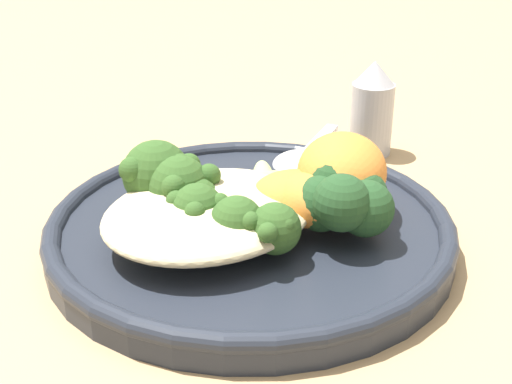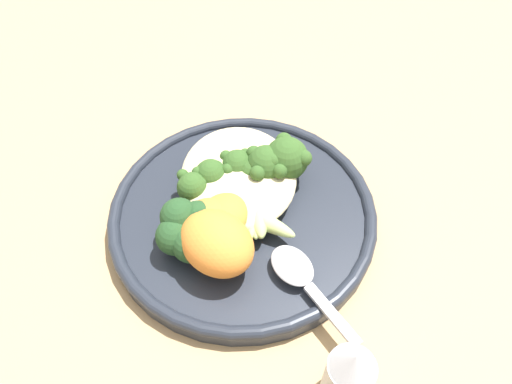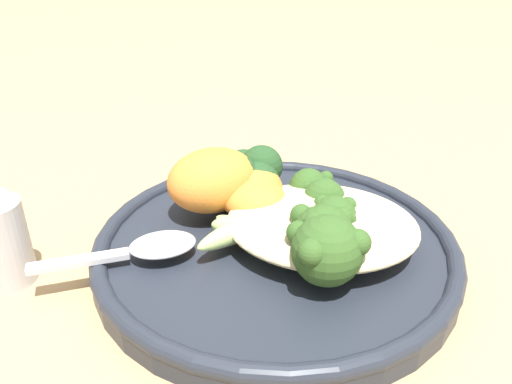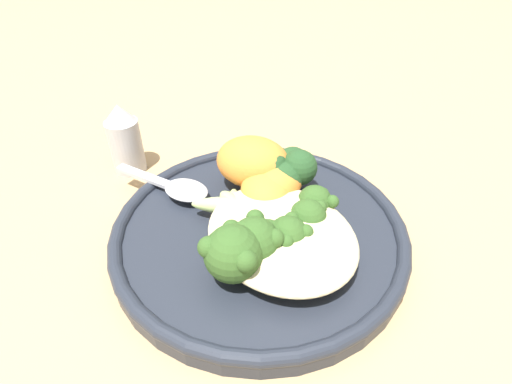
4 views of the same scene
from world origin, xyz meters
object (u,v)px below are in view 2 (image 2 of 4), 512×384
at_px(sweet_potato_chunk_0, 207,219).
at_px(salt_shaker, 348,377).
at_px(broccoli_stalk_4, 223,187).
at_px(broccoli_stalk_5, 218,198).
at_px(sweet_potato_chunk_1, 217,243).
at_px(spoon, 298,272).
at_px(broccoli_stalk_2, 254,189).
at_px(kale_tuft, 190,229).
at_px(broccoli_stalk_1, 265,173).
at_px(plate, 243,214).
at_px(quinoa_mound, 239,175).
at_px(broccoli_stalk_0, 283,167).
at_px(sweet_potato_chunk_2, 222,218).
at_px(broccoli_stalk_3, 240,172).

relative_size(sweet_potato_chunk_0, salt_shaker, 0.66).
bearing_deg(broccoli_stalk_4, broccoli_stalk_5, 117.94).
bearing_deg(sweet_potato_chunk_1, spoon, 68.23).
relative_size(broccoli_stalk_2, broccoli_stalk_4, 1.04).
bearing_deg(broccoli_stalk_2, spoon, -163.12).
distance_m(sweet_potato_chunk_1, salt_shaker, 0.15).
bearing_deg(kale_tuft, sweet_potato_chunk_0, 124.20).
distance_m(broccoli_stalk_1, sweet_potato_chunk_0, 0.07).
xyz_separation_m(sweet_potato_chunk_0, salt_shaker, (0.15, 0.09, 0.00)).
bearing_deg(plate, broccoli_stalk_1, 135.30).
xyz_separation_m(kale_tuft, salt_shaker, (0.14, 0.11, -0.00)).
height_order(quinoa_mound, sweet_potato_chunk_1, sweet_potato_chunk_1).
bearing_deg(sweet_potato_chunk_0, broccoli_stalk_0, 122.83).
relative_size(broccoli_stalk_0, sweet_potato_chunk_0, 2.11).
distance_m(broccoli_stalk_0, sweet_potato_chunk_2, 0.08).
bearing_deg(sweet_potato_chunk_1, salt_shaker, 34.37).
bearing_deg(broccoli_stalk_2, quinoa_mound, 33.63).
xyz_separation_m(broccoli_stalk_1, broccoli_stalk_5, (0.02, -0.05, -0.01)).
relative_size(broccoli_stalk_0, sweet_potato_chunk_2, 1.94).
xyz_separation_m(sweet_potato_chunk_2, salt_shaker, (0.15, 0.08, 0.00)).
bearing_deg(salt_shaker, quinoa_mound, -164.87).
relative_size(broccoli_stalk_4, broccoli_stalk_5, 0.79).
height_order(quinoa_mound, broccoli_stalk_1, broccoli_stalk_1).
bearing_deg(spoon, sweet_potato_chunk_2, -161.28).
bearing_deg(salt_shaker, sweet_potato_chunk_1, -145.63).
xyz_separation_m(broccoli_stalk_0, broccoli_stalk_2, (0.02, -0.03, -0.01)).
bearing_deg(broccoli_stalk_0, sweet_potato_chunk_0, 154.02).
height_order(broccoli_stalk_0, sweet_potato_chunk_0, broccoli_stalk_0).
bearing_deg(sweet_potato_chunk_2, sweet_potato_chunk_1, -12.21).
distance_m(quinoa_mound, sweet_potato_chunk_1, 0.09).
height_order(broccoli_stalk_2, spoon, broccoli_stalk_2).
relative_size(broccoli_stalk_0, spoon, 1.04).
distance_m(plate, sweet_potato_chunk_0, 0.05).
bearing_deg(broccoli_stalk_4, quinoa_mound, -85.27).
relative_size(quinoa_mound, sweet_potato_chunk_2, 2.33).
xyz_separation_m(broccoli_stalk_1, broccoli_stalk_2, (0.01, -0.01, -0.01)).
bearing_deg(spoon, quinoa_mound, 172.33).
xyz_separation_m(quinoa_mound, broccoli_stalk_5, (0.03, -0.02, 0.00)).
height_order(spoon, salt_shaker, salt_shaker).
bearing_deg(broccoli_stalk_2, broccoli_stalk_1, -40.51).
bearing_deg(sweet_potato_chunk_1, kale_tuft, -132.77).
bearing_deg(kale_tuft, broccoli_stalk_5, 142.88).
xyz_separation_m(broccoli_stalk_3, broccoli_stalk_4, (0.02, -0.02, -0.00)).
xyz_separation_m(quinoa_mound, broccoli_stalk_0, (0.00, 0.04, 0.01)).
xyz_separation_m(sweet_potato_chunk_1, salt_shaker, (0.12, 0.08, -0.01)).
height_order(broccoli_stalk_3, broccoli_stalk_4, same).
bearing_deg(broccoli_stalk_1, broccoli_stalk_0, -63.00).
height_order(broccoli_stalk_3, sweet_potato_chunk_2, broccoli_stalk_3).
xyz_separation_m(broccoli_stalk_2, sweet_potato_chunk_0, (0.03, -0.05, 0.00)).
bearing_deg(broccoli_stalk_1, spoon, -157.49).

